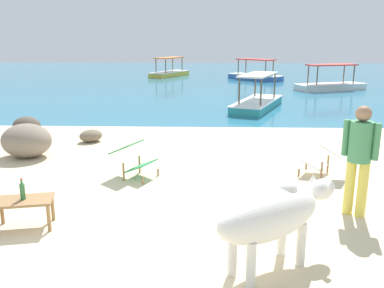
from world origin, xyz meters
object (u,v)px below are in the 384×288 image
Objects in this scene: boat_white at (330,84)px; boat_teal at (257,102)px; person_standing at (360,153)px; deck_chair_near at (134,157)px; boat_blue at (255,75)px; cow at (273,214)px; low_bench_table at (24,204)px; bottle at (22,191)px; boat_yellow at (169,72)px; deck_chair_far at (323,156)px.

boat_teal is at bearing 33.32° from boat_white.
boat_teal is (-0.29, 9.56, -0.70)m from person_standing.
boat_teal is at bearing 92.53° from deck_chair_near.
boat_blue is at bearing -164.82° from boat_teal.
deck_chair_near is (-2.07, 3.10, -0.28)m from cow.
low_bench_table is 22.15m from boat_blue.
boat_yellow reaches higher than bottle.
cow is at bearing 15.22° from boat_teal.
person_standing is 0.47× the size of boat_blue.
cow is at bearing 34.47° from boat_yellow.
deck_chair_near is at bearing 40.94° from boat_white.
boat_teal reaches higher than deck_chair_near.
deck_chair_far is 21.79m from boat_yellow.
boat_teal is (-1.19, -11.30, 0.00)m from boat_blue.
boat_teal reaches higher than deck_chair_far.
cow is 0.43× the size of boat_teal.
deck_chair_far is 0.27× the size of boat_blue.
boat_teal is (4.36, 10.14, -0.28)m from bottle.
cow reaches higher than deck_chair_far.
cow is 0.43× the size of boat_yellow.
person_standing is (1.45, 1.52, 0.28)m from cow.
deck_chair_far is 0.24× the size of boat_yellow.
deck_chair_near is 19.78m from boat_blue.
person_standing is (4.64, 0.58, 0.42)m from bottle.
boat_yellow is (-5.65, 2.21, 0.00)m from boat_blue.
low_bench_table is 0.22× the size of boat_white.
low_bench_table is 0.19m from bottle.
boat_blue reaches higher than deck_chair_far.
cow is at bearing 51.53° from boat_white.
boat_blue is (0.90, 20.86, -0.70)m from person_standing.
boat_yellow is at bearing 90.25° from bottle.
deck_chair_far is 7.76m from boat_teal.
person_standing is (3.52, -1.58, 0.56)m from deck_chair_near.
deck_chair_near is 3.54m from deck_chair_far.
boat_white reaches higher than low_bench_table.
low_bench_table is 0.22× the size of boat_yellow.
person_standing is at bearing 9.00° from cow.
boat_blue is at bearing -79.31° from boat_white.
boat_blue reaches higher than low_bench_table.
boat_white and boat_teal have the same top height.
boat_blue is at bearing 101.65° from deck_chair_near.
boat_white is at bearing 85.96° from deck_chair_near.
deck_chair_near is (1.13, 2.16, 0.04)m from low_bench_table.
bottle is at bearing 55.30° from deck_chair_far.
deck_chair_near and deck_chair_far have the same top height.
deck_chair_near is at bearing 86.34° from cow.
deck_chair_far is (4.66, 2.39, -0.15)m from bottle.
boat_teal is at bearing 46.62° from cow.
boat_yellow is (-4.75, 23.07, -0.70)m from person_standing.
boat_blue and boat_teal have the same top height.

